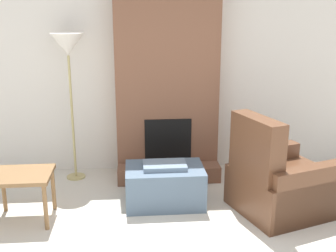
{
  "coord_description": "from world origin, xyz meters",
  "views": [
    {
      "loc": [
        -0.45,
        -2.73,
        2.16
      ],
      "look_at": [
        0.0,
        2.39,
        0.69
      ],
      "focal_mm": 45.0,
      "sensor_mm": 36.0,
      "label": 1
    }
  ],
  "objects_px": {
    "ottoman": "(165,185)",
    "side_table": "(22,181)",
    "armchair": "(277,184)",
    "floor_lamp_left": "(68,50)"
  },
  "relations": [
    {
      "from": "ottoman",
      "to": "side_table",
      "type": "distance_m",
      "value": 1.52
    },
    {
      "from": "armchair",
      "to": "floor_lamp_left",
      "type": "bearing_deg",
      "value": 44.86
    },
    {
      "from": "ottoman",
      "to": "armchair",
      "type": "relative_size",
      "value": 0.73
    },
    {
      "from": "ottoman",
      "to": "floor_lamp_left",
      "type": "relative_size",
      "value": 0.47
    },
    {
      "from": "armchair",
      "to": "side_table",
      "type": "relative_size",
      "value": 1.95
    },
    {
      "from": "ottoman",
      "to": "armchair",
      "type": "height_order",
      "value": "armchair"
    },
    {
      "from": "armchair",
      "to": "side_table",
      "type": "xyz_separation_m",
      "value": [
        -2.68,
        0.04,
        0.12
      ]
    },
    {
      "from": "ottoman",
      "to": "floor_lamp_left",
      "type": "xyz_separation_m",
      "value": [
        -1.1,
        0.85,
        1.43
      ]
    },
    {
      "from": "floor_lamp_left",
      "to": "side_table",
      "type": "bearing_deg",
      "value": -109.34
    },
    {
      "from": "ottoman",
      "to": "side_table",
      "type": "relative_size",
      "value": 1.43
    }
  ]
}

